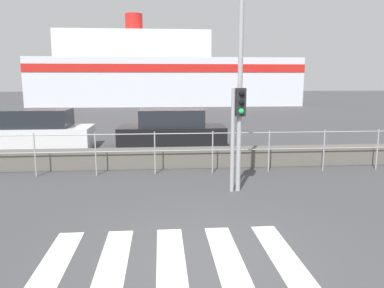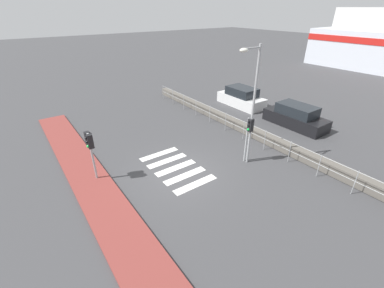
{
  "view_description": "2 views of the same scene",
  "coord_description": "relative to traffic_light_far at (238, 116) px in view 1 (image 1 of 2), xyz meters",
  "views": [
    {
      "loc": [
        -0.67,
        -5.5,
        2.82
      ],
      "look_at": [
        -0.04,
        2.0,
        1.5
      ],
      "focal_mm": 35.0,
      "sensor_mm": 36.0,
      "label": 1
    },
    {
      "loc": [
        9.37,
        -6.04,
        7.64
      ],
      "look_at": [
        -0.42,
        1.0,
        1.2
      ],
      "focal_mm": 24.0,
      "sensor_mm": 36.0,
      "label": 2
    }
  ],
  "objects": [
    {
      "name": "ground_plane",
      "position": [
        -1.2,
        -3.51,
        -1.91
      ],
      "size": [
        160.0,
        160.0,
        0.0
      ],
      "primitive_type": "plane",
      "color": "#424244"
    },
    {
      "name": "seawall",
      "position": [
        -1.2,
        2.79,
        -1.6
      ],
      "size": [
        24.94,
        0.55,
        0.61
      ],
      "color": "#605B54",
      "rests_on": "ground_plane"
    },
    {
      "name": "streetlamp",
      "position": [
        0.06,
        -0.18,
        1.95
      ],
      "size": [
        0.32,
        1.3,
        6.22
      ],
      "color": "#9EA0A3",
      "rests_on": "ground_plane"
    },
    {
      "name": "parked_car_black",
      "position": [
        -1.44,
        6.56,
        -1.24
      ],
      "size": [
        4.44,
        1.82,
        1.57
      ],
      "color": "black",
      "rests_on": "ground_plane"
    },
    {
      "name": "parked_car_white",
      "position": [
        -6.86,
        6.56,
        -1.23
      ],
      "size": [
        4.24,
        1.89,
        1.6
      ],
      "color": "silver",
      "rests_on": "ground_plane"
    },
    {
      "name": "traffic_light_far",
      "position": [
        0.0,
        0.0,
        0.0
      ],
      "size": [
        0.34,
        0.32,
        2.59
      ],
      "color": "#9EA0A3",
      "rests_on": "ground_plane"
    },
    {
      "name": "harbor_fence",
      "position": [
        -1.2,
        1.92,
        -1.08
      ],
      "size": [
        22.49,
        0.04,
        1.28
      ],
      "color": "#9EA0A3",
      "rests_on": "ground_plane"
    },
    {
      "name": "crosswalk",
      "position": [
        -1.75,
        -3.51,
        -1.9
      ],
      "size": [
        4.05,
        2.4,
        0.01
      ],
      "color": "silver",
      "rests_on": "ground_plane"
    },
    {
      "name": "ferry_boat",
      "position": [
        -1.88,
        31.9,
        1.34
      ],
      "size": [
        27.9,
        6.57,
        9.45
      ],
      "color": "silver",
      "rests_on": "ground_plane"
    }
  ]
}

